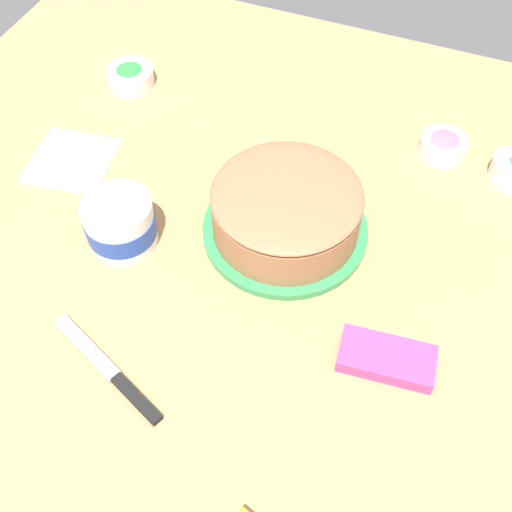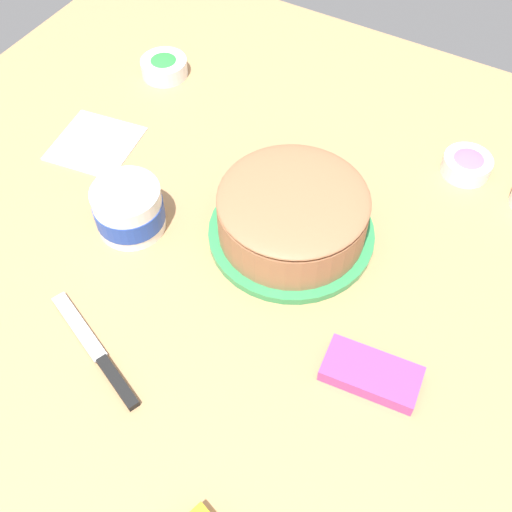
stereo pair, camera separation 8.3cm
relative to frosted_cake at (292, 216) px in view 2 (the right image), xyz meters
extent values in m
plane|color=tan|center=(-0.03, -0.14, -0.05)|extent=(1.54, 1.54, 0.00)
cylinder|color=#339351|center=(0.00, 0.00, -0.04)|extent=(0.28, 0.28, 0.01)
cylinder|color=#DBB77A|center=(0.00, 0.00, -0.01)|extent=(0.23, 0.23, 0.06)
cylinder|color=#9E6B47|center=(0.00, 0.00, 0.00)|extent=(0.25, 0.25, 0.07)
ellipsoid|color=#9E6B47|center=(0.00, 0.00, 0.04)|extent=(0.25, 0.25, 0.03)
cylinder|color=white|center=(-0.25, -0.12, -0.01)|extent=(0.12, 0.12, 0.09)
cylinder|color=#2347B2|center=(-0.25, -0.12, -0.01)|extent=(0.12, 0.12, 0.04)
cylinder|color=#9E6B47|center=(-0.25, -0.12, 0.03)|extent=(0.10, 0.10, 0.01)
cube|color=silver|center=(-0.20, -0.32, -0.05)|extent=(0.14, 0.07, 0.00)
cube|color=black|center=(-0.09, -0.37, -0.05)|extent=(0.10, 0.05, 0.01)
cylinder|color=white|center=(-0.44, 0.26, -0.03)|extent=(0.10, 0.10, 0.04)
cylinder|color=green|center=(-0.44, 0.26, -0.03)|extent=(0.08, 0.08, 0.01)
ellipsoid|color=green|center=(-0.44, 0.26, -0.02)|extent=(0.07, 0.07, 0.02)
cylinder|color=white|center=(0.21, 0.29, -0.03)|extent=(0.09, 0.09, 0.03)
cylinder|color=pink|center=(0.21, 0.29, -0.03)|extent=(0.08, 0.08, 0.01)
ellipsoid|color=pink|center=(0.21, 0.29, -0.02)|extent=(0.06, 0.06, 0.02)
cube|color=#E53D8E|center=(0.23, -0.18, -0.04)|extent=(0.15, 0.08, 0.03)
cube|color=white|center=(-0.43, 0.01, -0.05)|extent=(0.17, 0.17, 0.01)
camera|label=1|loc=(0.21, -0.65, 0.79)|focal=44.00mm
camera|label=2|loc=(0.28, -0.61, 0.79)|focal=44.00mm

